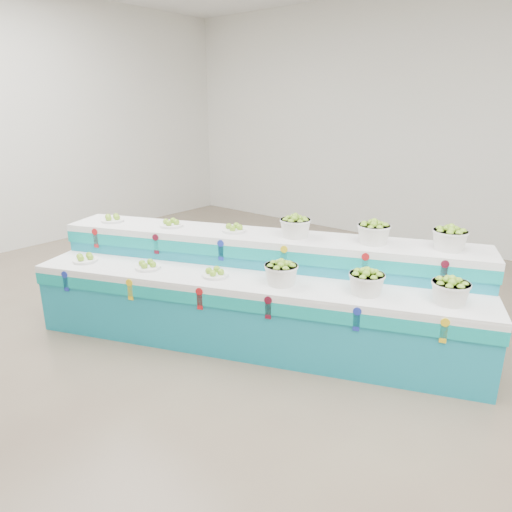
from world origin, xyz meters
The scene contains 15 objects.
ground centered at (0.00, 0.00, 0.00)m, with size 10.00×10.00×0.00m, color brown.
back_wall centered at (0.00, 5.00, 2.00)m, with size 10.00×10.00×0.00m, color silver.
display_stand centered at (-0.03, 0.65, 0.51)m, with size 4.40×1.13×1.02m, color teal, non-canonical shape.
plate_lower_left centered at (-1.59, -0.27, 0.77)m, with size 0.26×0.26×0.09m, color white.
plate_lower_mid centered at (-0.91, 0.00, 0.77)m, with size 0.26×0.26×0.09m, color white.
plate_lower_right centered at (-0.23, 0.28, 0.77)m, with size 0.26×0.26×0.09m, color white.
basket_lower_left centered at (0.37, 0.52, 0.83)m, with size 0.31×0.31×0.22m, color silver, non-canonical shape.
basket_lower_mid centered at (1.08, 0.80, 0.83)m, with size 0.31×0.31×0.22m, color silver, non-canonical shape.
basket_lower_right centered at (1.70, 1.06, 0.83)m, with size 0.31×0.31×0.22m, color silver, non-canonical shape.
plate_upper_left centered at (-1.80, 0.23, 1.07)m, with size 0.26×0.26×0.09m, color white.
plate_upper_mid centered at (-1.11, 0.51, 1.07)m, with size 0.26×0.26×0.09m, color white.
plate_upper_right centered at (-0.44, 0.78, 1.07)m, with size 0.26×0.26×0.09m, color white.
basket_upper_left centered at (0.17, 1.02, 1.13)m, with size 0.31×0.31×0.22m, color silver, non-canonical shape.
basket_upper_mid centered at (0.87, 1.31, 1.13)m, with size 0.31×0.31×0.22m, color silver, non-canonical shape.
basket_upper_right centered at (1.50, 1.56, 1.13)m, with size 0.31×0.31×0.22m, color silver, non-canonical shape.
Camera 1 is at (2.70, -2.68, 2.29)m, focal length 32.43 mm.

